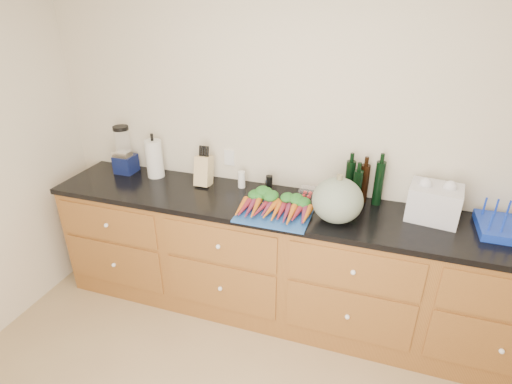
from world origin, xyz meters
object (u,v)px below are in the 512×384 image
(cutting_board, at_px, (274,214))
(carrots, at_px, (276,207))
(paper_towel, at_px, (154,159))
(blender_appliance, at_px, (124,152))
(tomato_box, at_px, (310,193))
(squash, at_px, (337,200))
(knife_block, at_px, (204,171))

(cutting_board, relative_size, carrots, 0.95)
(carrots, distance_m, paper_towel, 1.12)
(blender_appliance, distance_m, tomato_box, 1.53)
(blender_appliance, bearing_deg, squash, -8.43)
(blender_appliance, bearing_deg, paper_towel, 0.43)
(squash, bearing_deg, carrots, -177.26)
(blender_appliance, height_order, knife_block, blender_appliance)
(cutting_board, relative_size, blender_appliance, 1.23)
(tomato_box, bearing_deg, paper_towel, -179.54)
(squash, relative_size, blender_appliance, 0.83)
(squash, distance_m, paper_towel, 1.50)
(carrots, height_order, paper_towel, paper_towel)
(cutting_board, height_order, tomato_box, tomato_box)
(paper_towel, xyz_separation_m, tomato_box, (1.25, 0.01, -0.12))
(paper_towel, bearing_deg, carrots, -14.58)
(squash, bearing_deg, blender_appliance, 171.57)
(paper_towel, xyz_separation_m, knife_block, (0.44, -0.02, -0.04))
(cutting_board, bearing_deg, carrots, 90.00)
(carrots, height_order, blender_appliance, blender_appliance)
(carrots, distance_m, squash, 0.41)
(paper_towel, bearing_deg, squash, -10.06)
(carrots, height_order, knife_block, knife_block)
(blender_appliance, xyz_separation_m, paper_towel, (0.28, 0.00, -0.02))
(knife_block, bearing_deg, paper_towel, 177.37)
(knife_block, bearing_deg, squash, -13.08)
(paper_towel, distance_m, tomato_box, 1.26)
(knife_block, xyz_separation_m, tomato_box, (0.82, 0.03, -0.08))
(blender_appliance, xyz_separation_m, tomato_box, (1.53, 0.01, -0.14))
(carrots, height_order, squash, squash)
(squash, xyz_separation_m, tomato_box, (-0.22, 0.27, -0.11))
(carrots, bearing_deg, squash, 2.74)
(cutting_board, xyz_separation_m, tomato_box, (0.17, 0.33, 0.03))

